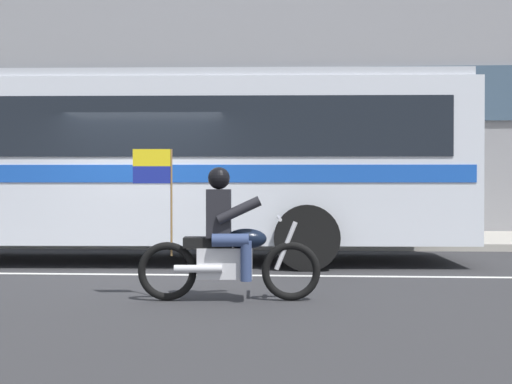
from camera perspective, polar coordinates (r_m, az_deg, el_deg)
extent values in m
plane|color=#2B2B2D|center=(11.00, -9.44, -6.46)|extent=(60.00, 60.00, 0.00)
cube|color=#A39E93|center=(15.98, -5.36, -3.94)|extent=(28.00, 3.80, 0.15)
cube|color=silver|center=(10.42, -10.17, -6.84)|extent=(26.60, 0.14, 0.01)
cube|color=gray|center=(18.61, -4.27, 12.76)|extent=(28.00, 0.80, 10.51)
cube|color=#384C60|center=(17.91, -4.46, 8.12)|extent=(25.76, 0.10, 1.40)
cube|color=silver|center=(12.26, -11.57, 2.38)|extent=(12.22, 3.02, 2.70)
cube|color=black|center=(12.29, -11.58, 4.94)|extent=(11.25, 3.02, 0.96)
cube|color=#194CB2|center=(12.26, -11.57, 1.44)|extent=(11.98, 3.04, 0.28)
cube|color=#ADB1BA|center=(12.38, -11.59, 8.92)|extent=(11.97, 2.88, 0.16)
cylinder|color=black|center=(10.70, 4.32, -3.85)|extent=(1.04, 0.30, 1.04)
torus|color=black|center=(7.99, 2.97, -6.68)|extent=(0.69, 0.13, 0.69)
torus|color=black|center=(8.04, -7.48, -6.64)|extent=(0.69, 0.13, 0.69)
cube|color=silver|center=(7.97, -2.63, -5.97)|extent=(0.66, 0.32, 0.36)
ellipsoid|color=black|center=(7.93, -0.83, -3.97)|extent=(0.50, 0.31, 0.24)
cube|color=black|center=(7.95, -4.08, -4.24)|extent=(0.58, 0.30, 0.12)
cylinder|color=silver|center=(7.95, 2.54, -4.54)|extent=(0.28, 0.07, 0.58)
cylinder|color=silver|center=(7.92, 1.96, -2.23)|extent=(0.08, 0.64, 0.04)
cylinder|color=silver|center=(7.83, -4.89, -6.46)|extent=(0.55, 0.12, 0.09)
cube|color=black|center=(7.92, -3.14, -1.80)|extent=(0.30, 0.38, 0.56)
sphere|color=black|center=(7.92, -3.14, 1.17)|extent=(0.26, 0.26, 0.26)
cylinder|color=navy|center=(8.12, -2.09, -3.86)|extent=(0.43, 0.18, 0.15)
cylinder|color=navy|center=(8.14, -0.81, -5.55)|extent=(0.13, 0.13, 0.46)
cylinder|color=navy|center=(7.76, -2.17, -4.07)|extent=(0.43, 0.18, 0.15)
cylinder|color=navy|center=(7.78, -0.84, -5.84)|extent=(0.13, 0.13, 0.46)
cylinder|color=black|center=(8.11, -1.38, -1.46)|extent=(0.52, 0.14, 0.32)
cylinder|color=black|center=(7.71, -1.44, -1.57)|extent=(0.52, 0.14, 0.32)
cylinder|color=olive|center=(7.97, -7.13, -0.89)|extent=(0.02, 0.02, 1.25)
cube|color=yellow|center=(8.00, -8.78, 2.87)|extent=(0.44, 0.05, 0.20)
cube|color=navy|center=(8.00, -8.77, 1.44)|extent=(0.44, 0.05, 0.20)
cylinder|color=#4C8C3F|center=(14.34, 5.58, -3.01)|extent=(0.22, 0.22, 0.58)
sphere|color=#4C8C3F|center=(14.32, 5.58, -1.57)|extent=(0.20, 0.20, 0.20)
cylinder|color=#4C8C3F|center=(14.20, 5.60, -2.93)|extent=(0.09, 0.10, 0.09)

